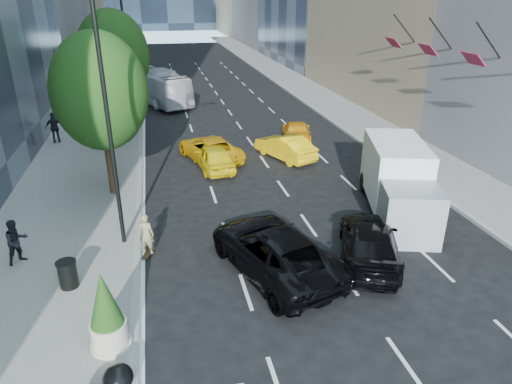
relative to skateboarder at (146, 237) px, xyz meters
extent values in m
plane|color=black|center=(5.60, -3.00, -0.80)|extent=(160.00, 160.00, 0.00)
cube|color=slate|center=(-3.40, 27.00, -0.72)|extent=(6.00, 120.00, 0.15)
cube|color=slate|center=(15.60, 27.00, -0.72)|extent=(4.00, 120.00, 0.15)
cylinder|color=black|center=(-0.90, 1.00, 4.35)|extent=(0.16, 0.16, 10.00)
cylinder|color=black|center=(-0.90, 19.00, 4.35)|extent=(0.16, 0.16, 10.00)
cylinder|color=black|center=(-1.60, 6.00, 0.93)|extent=(0.30, 0.30, 3.15)
ellipsoid|color=#15330E|center=(-1.60, 6.00, 4.18)|extent=(4.20, 4.20, 5.25)
cylinder|color=black|center=(-1.60, 16.00, 1.04)|extent=(0.30, 0.30, 3.38)
ellipsoid|color=#15330E|center=(-1.60, 16.00, 4.53)|extent=(4.50, 4.50, 5.62)
cylinder|color=black|center=(-1.60, 29.00, 0.82)|extent=(0.30, 0.30, 2.93)
ellipsoid|color=#15330E|center=(-1.60, 29.00, 3.84)|extent=(3.90, 3.90, 4.88)
cylinder|color=black|center=(-0.80, 37.00, 1.95)|extent=(0.14, 0.14, 5.20)
imported|color=black|center=(-0.80, 37.00, 3.55)|extent=(2.48, 0.53, 1.00)
cylinder|color=black|center=(16.75, 5.00, 6.05)|extent=(1.75, 0.08, 1.75)
cube|color=maroon|center=(16.10, 5.00, 5.20)|extent=(0.64, 1.30, 0.64)
cylinder|color=black|center=(16.75, 9.00, 6.05)|extent=(1.75, 0.08, 1.75)
cube|color=maroon|center=(16.10, 9.00, 5.20)|extent=(0.64, 1.30, 0.64)
cylinder|color=black|center=(16.75, 13.00, 6.05)|extent=(1.75, 0.08, 1.75)
cube|color=maroon|center=(16.10, 13.00, 5.20)|extent=(0.64, 1.30, 0.64)
imported|color=#877E54|center=(0.00, 0.00, 0.00)|extent=(0.68, 0.58, 1.59)
imported|color=black|center=(4.33, -1.97, 0.02)|extent=(4.34, 6.40, 1.63)
imported|color=black|center=(7.86, -2.00, -0.06)|extent=(3.80, 5.44, 1.46)
imported|color=yellow|center=(3.60, 8.50, -0.09)|extent=(2.19, 4.30, 1.40)
imported|color=yellow|center=(7.93, 9.35, -0.09)|extent=(3.01, 4.50, 1.40)
imported|color=#D89B0B|center=(3.60, 10.00, -0.10)|extent=(3.77, 5.51, 1.40)
imported|color=#F7A40D|center=(9.60, 12.50, -0.16)|extent=(2.88, 4.71, 1.28)
imported|color=silver|center=(0.80, 26.26, 0.66)|extent=(6.17, 10.63, 2.92)
cube|color=white|center=(10.92, 2.08, 0.95)|extent=(3.41, 4.80, 2.55)
cube|color=gray|center=(10.01, -0.99, 0.29)|extent=(2.62, 2.43, 2.17)
cylinder|color=black|center=(8.95, -1.07, -0.32)|extent=(0.59, 1.00, 0.94)
cylinder|color=black|center=(10.85, -1.63, -0.32)|extent=(0.59, 1.00, 0.94)
cylinder|color=black|center=(10.40, 3.81, -0.32)|extent=(0.59, 1.00, 0.94)
cylinder|color=black|center=(12.30, 3.25, -0.32)|extent=(0.59, 1.00, 0.94)
imported|color=black|center=(-4.44, 0.29, 0.18)|extent=(1.02, 1.00, 1.66)
imported|color=black|center=(-5.60, 15.00, 0.33)|extent=(1.17, 0.55, 1.94)
cylinder|color=black|center=(-2.51, -1.65, -0.20)|extent=(0.60, 0.60, 0.89)
cylinder|color=beige|center=(-1.00, -4.80, -0.25)|extent=(0.98, 0.98, 0.78)
cone|color=#15330E|center=(-1.00, -4.80, 0.92)|extent=(0.88, 0.88, 1.57)
ellipsoid|color=black|center=(-0.71, -6.34, -0.33)|extent=(0.74, 0.81, 0.63)
camera|label=1|loc=(0.75, -15.12, 8.21)|focal=32.00mm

